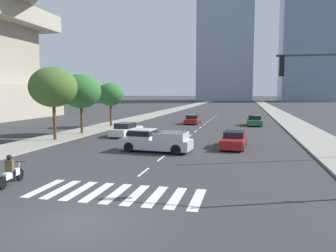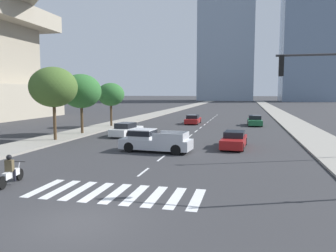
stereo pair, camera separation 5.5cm
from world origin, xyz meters
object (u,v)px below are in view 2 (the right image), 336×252
pickup_truck (153,141)px  street_tree_third (111,95)px  sedan_white_2 (126,130)px  sedan_green_0 (255,121)px  sedan_red_1 (193,120)px  sedan_red_3 (234,140)px  street_tree_nearest (53,87)px  street_tree_second (81,91)px  motorcycle_lead (11,173)px

pickup_truck → street_tree_third: (-10.08, 15.80, 3.36)m
pickup_truck → sedan_white_2: bearing=-53.0°
sedan_green_0 → sedan_white_2: (-13.06, -14.04, 0.01)m
sedan_red_1 → street_tree_third: (-9.59, -6.69, 3.58)m
sedan_red_3 → street_tree_nearest: 16.58m
street_tree_second → motorcycle_lead: bearing=-72.1°
sedan_white_2 → sedan_green_0: bearing=-36.9°
motorcycle_lead → sedan_white_2: (-0.87, 18.14, 0.05)m
sedan_red_1 → sedan_red_3: size_ratio=0.96×
motorcycle_lead → street_tree_third: bearing=2.8°
sedan_green_0 → street_tree_nearest: 26.59m
sedan_green_0 → street_tree_nearest: bearing=-45.3°
sedan_white_2 → street_tree_third: street_tree_third is taller
motorcycle_lead → street_tree_second: (-5.89, 18.25, 3.99)m
sedan_green_0 → street_tree_second: size_ratio=0.72×
sedan_red_3 → street_tree_nearest: size_ratio=0.73×
pickup_truck → sedan_green_0: 23.36m
street_tree_third → sedan_red_3: bearing=-38.3°
motorcycle_lead → sedan_red_1: (3.70, 32.72, 0.01)m
sedan_green_0 → street_tree_third: size_ratio=0.81×
street_tree_nearest → pickup_truck: bearing=-16.2°
sedan_red_1 → street_tree_nearest: 22.21m
sedan_red_1 → street_tree_third: street_tree_third is taller
pickup_truck → street_tree_nearest: size_ratio=0.83×
motorcycle_lead → street_tree_nearest: 15.05m
motorcycle_lead → pickup_truck: 11.06m
sedan_white_2 → sedan_red_3: 11.97m
sedan_white_2 → street_tree_nearest: 8.27m
sedan_red_1 → street_tree_second: size_ratio=0.74×
sedan_red_3 → street_tree_third: street_tree_third is taller
motorcycle_lead → pickup_truck: (4.19, 10.23, 0.23)m
sedan_green_0 → street_tree_third: street_tree_third is taller
sedan_green_0 → street_tree_nearest: size_ratio=0.68×
sedan_red_3 → street_tree_second: 17.19m
sedan_red_3 → street_tree_second: (-16.01, 4.85, 3.96)m
sedan_red_3 → street_tree_nearest: (-16.01, -0.24, 4.30)m
motorcycle_lead → sedan_red_1: motorcycle_lead is taller
street_tree_second → street_tree_third: 7.79m
motorcycle_lead → street_tree_second: street_tree_second is taller
street_tree_second → street_tree_nearest: bearing=-90.0°
sedan_white_2 → sedan_red_3: (10.99, -4.74, -0.02)m
street_tree_third → street_tree_second: bearing=-90.0°
pickup_truck → street_tree_third: street_tree_third is taller
sedan_white_2 → street_tree_second: bearing=94.7°
sedan_white_2 → street_tree_second: size_ratio=0.77×
sedan_red_3 → street_tree_third: bearing=-124.6°
sedan_green_0 → sedan_red_3: size_ratio=0.93×
sedan_white_2 → sedan_red_3: sedan_white_2 is taller
sedan_red_1 → sedan_white_2: (-4.57, -14.58, 0.04)m
pickup_truck → sedan_red_3: (5.92, 3.17, -0.20)m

